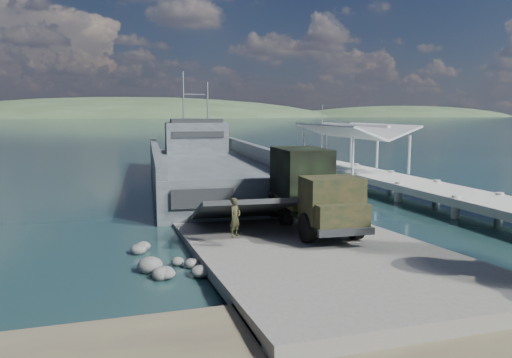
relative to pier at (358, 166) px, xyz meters
name	(u,v)px	position (x,y,z in m)	size (l,w,h in m)	color
ground	(305,252)	(-13.00, -18.77, -1.60)	(1400.00, 1400.00, 0.00)	#18353B
boat_ramp	(314,252)	(-13.00, -19.77, -1.35)	(10.00, 18.00, 0.50)	slate
shoreline_rocks	(166,261)	(-19.20, -18.27, -1.60)	(3.20, 5.60, 0.90)	#4F504D
distant_headlands	(153,117)	(37.00, 541.23, -1.60)	(1000.00, 240.00, 48.00)	#31462B
pier	(358,166)	(0.00, 0.00, 0.00)	(6.40, 44.00, 6.10)	beige
landing_craft	(209,173)	(-12.56, 4.06, -0.66)	(12.63, 39.29, 11.49)	#40484C
military_truck	(310,189)	(-11.57, -15.98, 0.84)	(3.23, 8.56, 3.89)	black
soldier	(235,226)	(-16.21, -18.52, -0.24)	(0.63, 0.41, 1.72)	black
sailboat_near	(322,163)	(3.18, 14.45, -1.26)	(2.52, 5.46, 6.42)	silver
sailboat_far	(322,157)	(5.98, 20.53, -1.20)	(3.81, 6.39, 7.50)	silver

